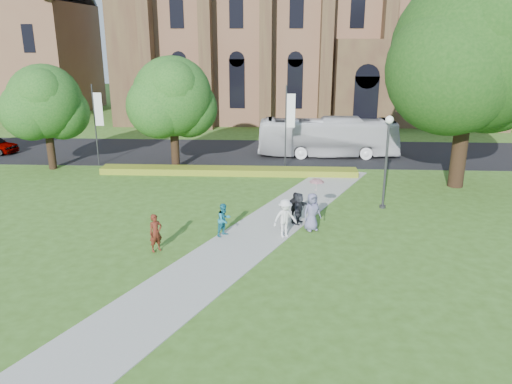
# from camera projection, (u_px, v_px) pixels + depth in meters

# --- Properties ---
(ground) EXTENTS (160.00, 160.00, 0.00)m
(ground) POSITION_uv_depth(u_px,v_px,m) (242.00, 252.00, 22.50)
(ground) COLOR #3B5E1C
(ground) RESTS_ON ground
(road) EXTENTS (160.00, 10.00, 0.02)m
(road) POSITION_uv_depth(u_px,v_px,m) (261.00, 153.00, 41.54)
(road) COLOR black
(road) RESTS_ON ground
(footpath) EXTENTS (15.58, 28.54, 0.04)m
(footpath) POSITION_uv_depth(u_px,v_px,m) (244.00, 243.00, 23.45)
(footpath) COLOR #B2B2A8
(footpath) RESTS_ON ground
(flower_hedge) EXTENTS (18.00, 1.40, 0.45)m
(flower_hedge) POSITION_uv_depth(u_px,v_px,m) (228.00, 171.00, 35.10)
(flower_hedge) COLOR #A9A021
(flower_hedge) RESTS_ON ground
(cathedral) EXTENTS (52.60, 18.25, 28.00)m
(cathedral) POSITION_uv_depth(u_px,v_px,m) (358.00, 1.00, 55.93)
(cathedral) COLOR brown
(cathedral) RESTS_ON ground
(streetlamp) EXTENTS (0.44, 0.44, 5.24)m
(streetlamp) POSITION_uv_depth(u_px,v_px,m) (387.00, 151.00, 27.33)
(streetlamp) COLOR #38383D
(streetlamp) RESTS_ON ground
(large_tree) EXTENTS (9.60, 9.60, 13.20)m
(large_tree) POSITION_uv_depth(u_px,v_px,m) (472.00, 53.00, 29.81)
(large_tree) COLOR #332114
(large_tree) RESTS_ON ground
(street_tree_0) EXTENTS (5.20, 5.20, 7.50)m
(street_tree_0) POSITION_uv_depth(u_px,v_px,m) (45.00, 102.00, 35.11)
(street_tree_0) COLOR #332114
(street_tree_0) RESTS_ON ground
(street_tree_1) EXTENTS (5.60, 5.60, 8.05)m
(street_tree_1) POSITION_uv_depth(u_px,v_px,m) (172.00, 97.00, 35.03)
(street_tree_1) COLOR #332114
(street_tree_1) RESTS_ON ground
(banner_pole_0) EXTENTS (0.70, 0.10, 6.00)m
(banner_pole_0) POSITION_uv_depth(u_px,v_px,m) (287.00, 122.00, 35.85)
(banner_pole_0) COLOR #38383D
(banner_pole_0) RESTS_ON ground
(banner_pole_1) EXTENTS (0.70, 0.10, 6.00)m
(banner_pole_1) POSITION_uv_depth(u_px,v_px,m) (96.00, 120.00, 36.54)
(banner_pole_1) COLOR #38383D
(banner_pole_1) RESTS_ON ground
(tour_coach) EXTENTS (11.18, 2.81, 3.10)m
(tour_coach) POSITION_uv_depth(u_px,v_px,m) (328.00, 137.00, 39.83)
(tour_coach) COLOR white
(tour_coach) RESTS_ON road
(pedestrian_0) EXTENTS (0.75, 0.74, 1.75)m
(pedestrian_0) POSITION_uv_depth(u_px,v_px,m) (156.00, 233.00, 22.32)
(pedestrian_0) COLOR #511E12
(pedestrian_0) RESTS_ON footpath
(pedestrian_1) EXTENTS (0.98, 1.01, 1.63)m
(pedestrian_1) POSITION_uv_depth(u_px,v_px,m) (224.00, 220.00, 24.05)
(pedestrian_1) COLOR #196C80
(pedestrian_1) RESTS_ON footpath
(pedestrian_2) EXTENTS (1.40, 1.15, 1.88)m
(pedestrian_2) POSITION_uv_depth(u_px,v_px,m) (285.00, 218.00, 23.93)
(pedestrian_2) COLOR silver
(pedestrian_2) RESTS_ON footpath
(pedestrian_3) EXTENTS (1.01, 0.51, 1.65)m
(pedestrian_3) POSITION_uv_depth(u_px,v_px,m) (295.00, 207.00, 25.74)
(pedestrian_3) COLOR black
(pedestrian_3) RESTS_ON footpath
(pedestrian_4) EXTENTS (1.12, 0.98, 1.92)m
(pedestrian_4) POSITION_uv_depth(u_px,v_px,m) (312.00, 212.00, 24.70)
(pedestrian_4) COLOR slate
(pedestrian_4) RESTS_ON footpath
(pedestrian_5) EXTENTS (1.00, 1.61, 1.66)m
(pedestrian_5) POSITION_uv_depth(u_px,v_px,m) (299.00, 208.00, 25.61)
(pedestrian_5) COLOR #282A30
(pedestrian_5) RESTS_ON footpath
(parasol) EXTENTS (0.95, 0.95, 0.64)m
(parasol) POSITION_uv_depth(u_px,v_px,m) (316.00, 187.00, 24.40)
(parasol) COLOR #BF8792
(parasol) RESTS_ON pedestrian_4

